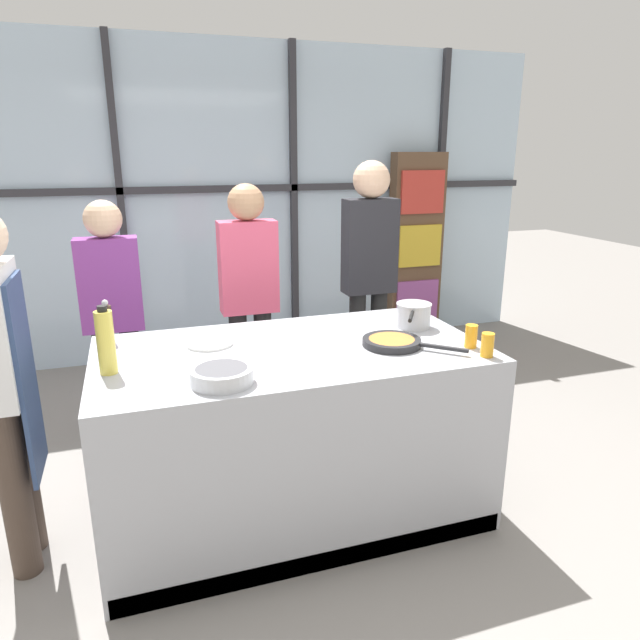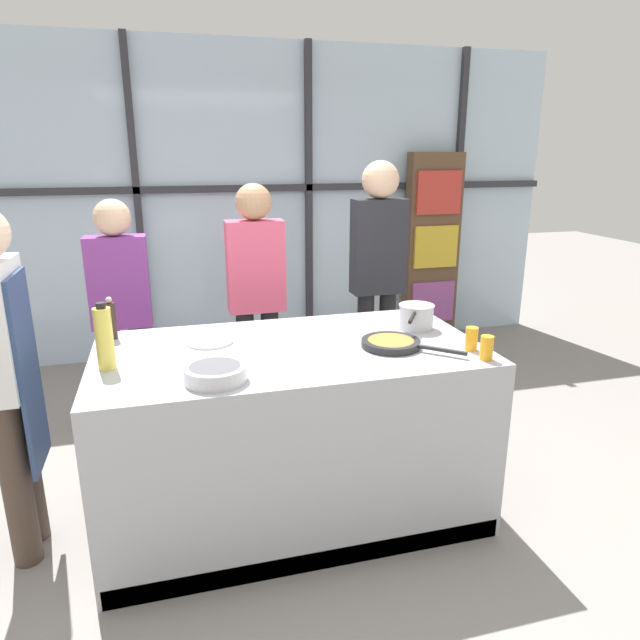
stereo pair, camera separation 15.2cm
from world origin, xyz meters
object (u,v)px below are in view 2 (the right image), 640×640
at_px(frying_pan, 392,343).
at_px(juice_glass_far, 471,339).
at_px(white_plate, 210,341).
at_px(mixing_bowl, 215,373).
at_px(spectator_far_left, 121,306).
at_px(pepper_grinder, 111,320).
at_px(saucepan, 416,316).
at_px(chef, 4,366).
at_px(oil_bottle, 104,338).
at_px(juice_glass_near, 487,348).
at_px(spectator_center_left, 256,290).
at_px(spectator_center_right, 378,268).

xyz_separation_m(frying_pan, juice_glass_far, (0.36, -0.14, 0.04)).
distance_m(white_plate, mixing_bowl, 0.52).
relative_size(spectator_far_left, frying_pan, 3.66).
bearing_deg(pepper_grinder, frying_pan, -20.68).
xyz_separation_m(frying_pan, saucepan, (0.24, 0.25, 0.05)).
relative_size(chef, pepper_grinder, 7.36).
bearing_deg(white_plate, juice_glass_far, -20.10).
bearing_deg(saucepan, oil_bottle, -173.19).
xyz_separation_m(frying_pan, mixing_bowl, (-0.90, -0.21, 0.02)).
relative_size(spectator_far_left, pepper_grinder, 7.08).
bearing_deg(mixing_bowl, oil_bottle, 149.33).
height_order(chef, juice_glass_near, chef).
bearing_deg(frying_pan, juice_glass_near, -38.11).
xyz_separation_m(spectator_center_left, spectator_center_right, (0.86, 0.00, 0.10)).
bearing_deg(spectator_center_right, saucepan, 82.47).
bearing_deg(saucepan, spectator_center_right, 82.47).
bearing_deg(pepper_grinder, juice_glass_far, -20.86).
relative_size(spectator_center_right, pepper_grinder, 8.03).
height_order(saucepan, pepper_grinder, pepper_grinder).
bearing_deg(juice_glass_far, oil_bottle, 173.20).
xyz_separation_m(spectator_center_right, saucepan, (-0.12, -0.91, -0.08)).
bearing_deg(spectator_center_right, juice_glass_near, 89.83).
bearing_deg(pepper_grinder, spectator_center_right, 20.70).
relative_size(spectator_center_right, white_plate, 7.56).
bearing_deg(white_plate, pepper_grinder, 157.26).
bearing_deg(juice_glass_near, oil_bottle, 168.63).
bearing_deg(oil_bottle, spectator_far_left, 90.23).
bearing_deg(juice_glass_near, mixing_bowl, 176.67).
bearing_deg(pepper_grinder, white_plate, -22.74).
relative_size(chef, spectator_center_right, 0.92).
height_order(chef, spectator_center_left, spectator_center_left).
relative_size(spectator_far_left, spectator_center_left, 0.95).
bearing_deg(oil_bottle, mixing_bowl, -30.67).
xyz_separation_m(spectator_center_right, white_plate, (-1.24, -0.86, -0.15)).
relative_size(chef, spectator_center_left, 0.99).
distance_m(saucepan, juice_glass_near, 0.55).
bearing_deg(spectator_center_right, mixing_bowl, 47.53).
distance_m(spectator_far_left, pepper_grinder, 0.66).
distance_m(frying_pan, juice_glass_near, 0.46).
relative_size(saucepan, juice_glass_far, 2.79).
xyz_separation_m(pepper_grinder, juice_glass_far, (1.72, -0.66, -0.04)).
relative_size(white_plate, juice_glass_near, 2.06).
distance_m(chef, white_plate, 0.93).
xyz_separation_m(chef, spectator_center_right, (2.15, 1.03, 0.13)).
bearing_deg(juice_glass_far, spectator_center_right, 89.81).
relative_size(frying_pan, saucepan, 1.34).
distance_m(oil_bottle, juice_glass_far, 1.73).
relative_size(spectator_center_left, oil_bottle, 5.41).
bearing_deg(spectator_far_left, mixing_bowl, 108.56).
bearing_deg(juice_glass_far, saucepan, 106.43).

